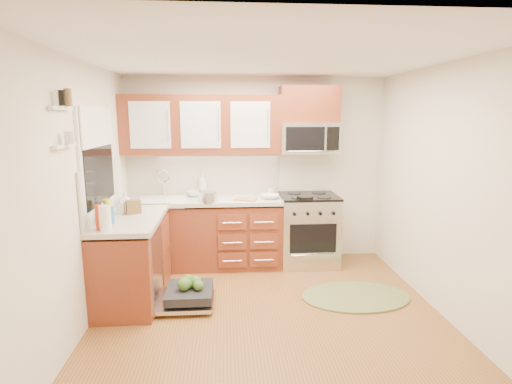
{
  "coord_description": "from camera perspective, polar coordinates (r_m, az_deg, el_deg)",
  "views": [
    {
      "loc": [
        -0.41,
        -3.71,
        1.99
      ],
      "look_at": [
        -0.07,
        0.85,
        1.11
      ],
      "focal_mm": 28.0,
      "sensor_mm": 36.0,
      "label": 1
    }
  ],
  "objects": [
    {
      "name": "rug",
      "position": [
        4.72,
        14.04,
        -14.28
      ],
      "size": [
        1.41,
        1.16,
        0.02
      ],
      "primitive_type": null,
      "rotation": [
        0.0,
        0.0,
        0.36
      ],
      "color": "olive",
      "rests_on": "ground"
    },
    {
      "name": "shelf_lower",
      "position": [
        3.61,
        -25.68,
        5.98
      ],
      "size": [
        0.04,
        0.4,
        0.03
      ],
      "primitive_type": "cube",
      "color": "white",
      "rests_on": "ground"
    },
    {
      "name": "paper_towel_roll",
      "position": [
        4.01,
        -20.74,
        -3.52
      ],
      "size": [
        0.15,
        0.15,
        0.24
      ],
      "primitive_type": "cylinder",
      "rotation": [
        0.0,
        0.0,
        0.44
      ],
      "color": "white",
      "rests_on": "countertop_left"
    },
    {
      "name": "skillet",
      "position": [
        5.09,
        7.0,
        -0.8
      ],
      "size": [
        0.26,
        0.26,
        0.04
      ],
      "primitive_type": "cylinder",
      "rotation": [
        0.0,
        0.0,
        -0.29
      ],
      "color": "black",
      "rests_on": "range"
    },
    {
      "name": "window",
      "position": [
        4.43,
        -21.71,
        4.38
      ],
      "size": [
        0.03,
        1.05,
        1.05
      ],
      "primitive_type": null,
      "color": "white",
      "rests_on": "ground"
    },
    {
      "name": "cabinet_over_mw",
      "position": [
        5.39,
        7.56,
        12.3
      ],
      "size": [
        0.76,
        0.35,
        0.47
      ],
      "primitive_type": "cube",
      "color": "maroon",
      "rests_on": "ground"
    },
    {
      "name": "wall_right",
      "position": [
        4.35,
        25.56,
        -0.01
      ],
      "size": [
        0.04,
        3.5,
        2.5
      ],
      "primitive_type": "cube",
      "color": "silver",
      "rests_on": "ground"
    },
    {
      "name": "mustard_bottle",
      "position": [
        4.32,
        -20.44,
        -2.54
      ],
      "size": [
        0.09,
        0.09,
        0.23
      ],
      "primitive_type": "cylinder",
      "rotation": [
        0.0,
        0.0,
        0.33
      ],
      "color": "yellow",
      "rests_on": "countertop_left"
    },
    {
      "name": "soap_bottle_c",
      "position": [
        4.98,
        -18.23,
        -1.02
      ],
      "size": [
        0.14,
        0.14,
        0.17
      ],
      "primitive_type": "imported",
      "rotation": [
        0.0,
        0.0,
        0.05
      ],
      "color": "#999999",
      "rests_on": "countertop_left"
    },
    {
      "name": "blue_carton",
      "position": [
        4.26,
        -20.41,
        -3.15
      ],
      "size": [
        0.12,
        0.08,
        0.17
      ],
      "primitive_type": "cube",
      "rotation": [
        0.0,
        0.0,
        -0.16
      ],
      "color": "#235EA5",
      "rests_on": "countertop_left"
    },
    {
      "name": "base_cabinet_back",
      "position": [
        5.4,
        -7.48,
        -6.1
      ],
      "size": [
        2.05,
        0.6,
        0.85
      ],
      "primitive_type": "cube",
      "color": "maroon",
      "rests_on": "ground"
    },
    {
      "name": "window_blind",
      "position": [
        4.4,
        -21.7,
        8.66
      ],
      "size": [
        0.02,
        0.96,
        0.4
      ],
      "primitive_type": "cube",
      "color": "white",
      "rests_on": "ground"
    },
    {
      "name": "dishwasher",
      "position": [
        4.45,
        -9.97,
        -14.45
      ],
      "size": [
        0.7,
        0.6,
        0.2
      ],
      "primitive_type": null,
      "color": "silver",
      "rests_on": "ground"
    },
    {
      "name": "backsplash_left",
      "position": [
        4.5,
        -21.32,
        0.12
      ],
      "size": [
        0.02,
        1.25,
        0.57
      ],
      "primitive_type": "cube",
      "color": "#BAB3A7",
      "rests_on": "ground"
    },
    {
      "name": "bowl_a",
      "position": [
        5.2,
        2.0,
        -0.65
      ],
      "size": [
        0.26,
        0.26,
        0.06
      ],
      "primitive_type": "imported",
      "rotation": [
        0.0,
        0.0,
        -0.11
      ],
      "color": "#999999",
      "rests_on": "countertop_back"
    },
    {
      "name": "soap_bottle_b",
      "position": [
        4.64,
        -18.78,
        -1.82
      ],
      "size": [
        0.09,
        0.09,
        0.19
      ],
      "primitive_type": "imported",
      "rotation": [
        0.0,
        0.0,
        0.06
      ],
      "color": "#999999",
      "rests_on": "countertop_left"
    },
    {
      "name": "cup",
      "position": [
        5.49,
        2.18,
        0.11
      ],
      "size": [
        0.15,
        0.15,
        0.09
      ],
      "primitive_type": "imported",
      "rotation": [
        0.0,
        0.0,
        0.42
      ],
      "color": "#999999",
      "rests_on": "countertop_back"
    },
    {
      "name": "canister",
      "position": [
        5.08,
        -7.71,
        -0.53
      ],
      "size": [
        0.1,
        0.1,
        0.14
      ],
      "primitive_type": "cylinder",
      "rotation": [
        0.0,
        0.0,
        -0.13
      ],
      "color": "silver",
      "rests_on": "countertop_back"
    },
    {
      "name": "wooden_box",
      "position": [
        4.61,
        -17.11,
        -2.03
      ],
      "size": [
        0.18,
        0.16,
        0.15
      ],
      "primitive_type": "cube",
      "rotation": [
        0.0,
        0.0,
        0.39
      ],
      "color": "brown",
      "rests_on": "countertop_left"
    },
    {
      "name": "wall_back",
      "position": [
        5.52,
        0.02,
        3.15
      ],
      "size": [
        3.5,
        0.04,
        2.5
      ],
      "primitive_type": "cube",
      "color": "silver",
      "rests_on": "ground"
    },
    {
      "name": "red_bottle",
      "position": [
        4.05,
        -21.53,
        -3.37
      ],
      "size": [
        0.08,
        0.08,
        0.24
      ],
      "primitive_type": "cylinder",
      "rotation": [
        0.0,
        0.0,
        0.19
      ],
      "color": "red",
      "rests_on": "countertop_left"
    },
    {
      "name": "shelf_upper",
      "position": [
        3.6,
        -26.07,
        10.73
      ],
      "size": [
        0.04,
        0.4,
        0.03
      ],
      "primitive_type": "cube",
      "color": "white",
      "rests_on": "ground"
    },
    {
      "name": "sink",
      "position": [
        5.33,
        -13.24,
        -2.35
      ],
      "size": [
        0.62,
        0.5,
        0.26
      ],
      "primitive_type": null,
      "color": "white",
      "rests_on": "ground"
    },
    {
      "name": "countertop_left",
      "position": [
        4.49,
        -17.44,
        -3.72
      ],
      "size": [
        0.64,
        1.27,
        0.05
      ],
      "primitive_type": "cube",
      "color": "beige",
      "rests_on": "base_cabinet_left"
    },
    {
      "name": "cutting_board",
      "position": [
        5.12,
        -1.51,
        -1.04
      ],
      "size": [
        0.32,
        0.26,
        0.02
      ],
      "primitive_type": "cube",
      "rotation": [
        0.0,
        0.0,
        -0.38
      ],
      "color": "#A26C4A",
      "rests_on": "countertop_back"
    },
    {
      "name": "microwave",
      "position": [
        5.38,
        7.5,
        7.67
      ],
      "size": [
        0.76,
        0.38,
        0.4
      ],
      "primitive_type": null,
      "color": "silver",
      "rests_on": "ground"
    },
    {
      "name": "stock_pot",
      "position": [
        5.03,
        -6.78,
        -0.67
      ],
      "size": [
        0.27,
        0.27,
        0.13
      ],
      "primitive_type": "cylinder",
      "rotation": [
        0.0,
        0.0,
        -0.24
      ],
      "color": "silver",
      "rests_on": "countertop_back"
    },
    {
      "name": "floor",
      "position": [
        4.23,
        1.9,
        -17.25
      ],
      "size": [
        3.5,
        3.5,
        0.0
      ],
      "primitive_type": "plane",
      "color": "brown",
      "rests_on": "ground"
    },
    {
      "name": "wall_left",
      "position": [
        4.01,
        -23.71,
        -0.71
      ],
      "size": [
        0.04,
        3.5,
        2.5
      ],
      "primitive_type": "cube",
      "color": "silver",
      "rests_on": "ground"
    },
    {
      "name": "backsplash_back",
      "position": [
        5.51,
        -7.52,
        2.61
      ],
      "size": [
        2.05,
        0.02,
        0.57
      ],
      "primitive_type": "cube",
      "color": "#BAB3A7",
      "rests_on": "ground"
    },
    {
      "name": "range",
      "position": [
        5.46,
        7.44,
        -5.34
      ],
      "size": [
        0.76,
        0.64,
        0.95
      ],
      "primitive_type": null,
      "color": "silver",
      "rests_on": "ground"
    },
    {
      "name": "countertop_back",
      "position": [
        5.27,
        -7.61,
        -1.19
      ],
      "size": [
        2.07,
        0.64,
        0.05
      ],
      "primitive_type": "cube",
      "color": "beige",
      "rests_on": "base_cabinet_back"
    },
    {
      "name": "soap_bottle_a",
      "position": [
        5.47,
        -7.61,
        1.22
      ],
      "size": [
        0.15,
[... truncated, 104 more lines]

